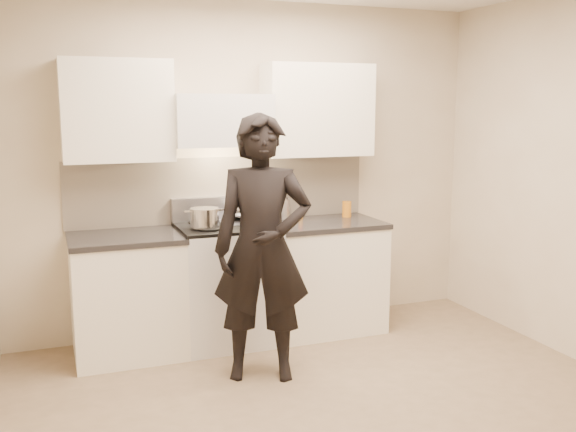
{
  "coord_description": "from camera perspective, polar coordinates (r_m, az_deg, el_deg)",
  "views": [
    {
      "loc": [
        -1.6,
        -3.34,
        1.86
      ],
      "look_at": [
        0.07,
        1.05,
        1.05
      ],
      "focal_mm": 40.0,
      "sensor_mm": 36.0,
      "label": 1
    }
  ],
  "objects": [
    {
      "name": "stove",
      "position": [
        5.13,
        -5.35,
        -5.95
      ],
      "size": [
        0.76,
        0.65,
        0.96
      ],
      "color": "silver",
      "rests_on": "ground"
    },
    {
      "name": "wok",
      "position": [
        5.18,
        -3.77,
        0.7
      ],
      "size": [
        0.33,
        0.4,
        0.26
      ],
      "color": "#BABABC",
      "rests_on": "stove"
    },
    {
      "name": "room_shell",
      "position": [
        4.03,
        1.79,
        6.02
      ],
      "size": [
        4.04,
        3.54,
        2.7
      ],
      "color": "beige",
      "rests_on": "ground"
    },
    {
      "name": "utensil_crock",
      "position": [
        5.41,
        -0.5,
        0.8
      ],
      "size": [
        0.12,
        0.12,
        0.32
      ],
      "color": "#B2B2BE",
      "rests_on": "counter_right"
    },
    {
      "name": "person",
      "position": [
        4.35,
        -2.3,
        -2.89
      ],
      "size": [
        0.77,
        0.63,
        1.82
      ],
      "primitive_type": "imported",
      "rotation": [
        0.0,
        0.0,
        -0.34
      ],
      "color": "black",
      "rests_on": "ground"
    },
    {
      "name": "spice_jar",
      "position": [
        5.4,
        1.14,
        0.21
      ],
      "size": [
        0.04,
        0.04,
        0.09
      ],
      "color": "orange",
      "rests_on": "counter_right"
    },
    {
      "name": "counter_right",
      "position": [
        5.4,
        3.19,
        -5.26
      ],
      "size": [
        0.92,
        0.67,
        0.92
      ],
      "color": "white",
      "rests_on": "ground"
    },
    {
      "name": "oil_glass",
      "position": [
        5.52,
        5.25,
        0.62
      ],
      "size": [
        0.08,
        0.08,
        0.14
      ],
      "color": "#C67117",
      "rests_on": "counter_right"
    },
    {
      "name": "counter_left",
      "position": [
        4.99,
        -14.07,
        -6.82
      ],
      "size": [
        0.82,
        0.67,
        0.92
      ],
      "color": "white",
      "rests_on": "ground"
    },
    {
      "name": "stock_pot",
      "position": [
        4.87,
        -7.43,
        -0.13
      ],
      "size": [
        0.3,
        0.23,
        0.14
      ],
      "color": "#BABABC",
      "rests_on": "stove"
    },
    {
      "name": "ground_plane",
      "position": [
        4.15,
        4.5,
        -16.94
      ],
      "size": [
        4.0,
        4.0,
        0.0
      ],
      "primitive_type": "plane",
      "color": "#8A7358"
    }
  ]
}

